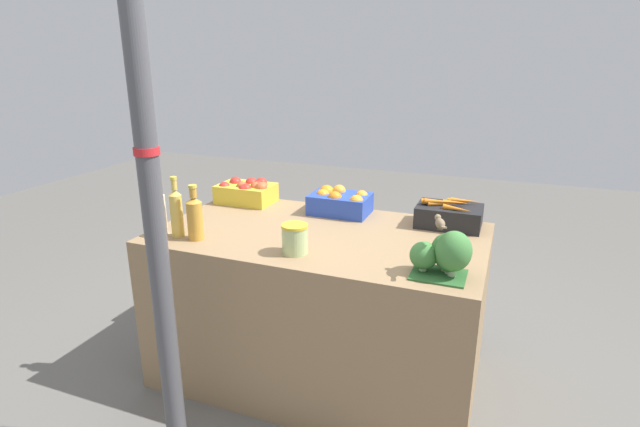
{
  "coord_description": "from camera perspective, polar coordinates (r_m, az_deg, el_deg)",
  "views": [
    {
      "loc": [
        0.87,
        -2.22,
        1.7
      ],
      "look_at": [
        0.0,
        0.0,
        0.93
      ],
      "focal_mm": 28.0,
      "sensor_mm": 36.0,
      "label": 1
    }
  ],
  "objects": [
    {
      "name": "ground_plane",
      "position": [
        2.93,
        0.0,
        -17.52
      ],
      "size": [
        10.0,
        10.0,
        0.0
      ],
      "primitive_type": "plane",
      "color": "#605E59"
    },
    {
      "name": "market_table",
      "position": [
        2.71,
        0.0,
        -10.38
      ],
      "size": [
        1.65,
        0.94,
        0.83
      ],
      "primitive_type": "cube",
      "color": "#937551",
      "rests_on": "ground_plane"
    },
    {
      "name": "support_pole",
      "position": [
        2.0,
        -18.85,
        3.39
      ],
      "size": [
        0.1,
        0.1,
        2.45
      ],
      "color": "#4C4C51",
      "rests_on": "ground_plane"
    },
    {
      "name": "apple_crate",
      "position": [
        3.06,
        -8.37,
        2.57
      ],
      "size": [
        0.33,
        0.23,
        0.15
      ],
      "color": "gold",
      "rests_on": "market_table"
    },
    {
      "name": "orange_crate",
      "position": [
        2.82,
        2.21,
        1.37
      ],
      "size": [
        0.33,
        0.23,
        0.15
      ],
      "color": "#2847B7",
      "rests_on": "market_table"
    },
    {
      "name": "carrot_crate",
      "position": [
        2.7,
        14.52,
        -0.15
      ],
      "size": [
        0.33,
        0.23,
        0.15
      ],
      "color": "black",
      "rests_on": "market_table"
    },
    {
      "name": "broccoli_pile",
      "position": [
        2.1,
        14.27,
        -4.46
      ],
      "size": [
        0.25,
        0.2,
        0.2
      ],
      "color": "#2D602D",
      "rests_on": "market_table"
    },
    {
      "name": "juice_bottle_cloudy",
      "position": [
        2.61,
        -17.94,
        0.27
      ],
      "size": [
        0.07,
        0.07,
        0.28
      ],
      "color": "beige",
      "rests_on": "market_table"
    },
    {
      "name": "juice_bottle_golden",
      "position": [
        2.54,
        -16.09,
        0.19
      ],
      "size": [
        0.06,
        0.06,
        0.3
      ],
      "color": "gold",
      "rests_on": "market_table"
    },
    {
      "name": "juice_bottle_amber",
      "position": [
        2.48,
        -14.11,
        -0.38
      ],
      "size": [
        0.08,
        0.08,
        0.27
      ],
      "color": "gold",
      "rests_on": "market_table"
    },
    {
      "name": "pickle_jar",
      "position": [
        2.26,
        -2.9,
        -2.91
      ],
      "size": [
        0.12,
        0.12,
        0.14
      ],
      "color": "#B2C684",
      "rests_on": "market_table"
    },
    {
      "name": "sparrow_bird",
      "position": [
        2.04,
        13.55,
        -1.05
      ],
      "size": [
        0.07,
        0.13,
        0.05
      ],
      "rotation": [
        0.0,
        0.0,
        1.96
      ],
      "color": "#4C3D2D",
      "rests_on": "broccoli_pile"
    }
  ]
}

